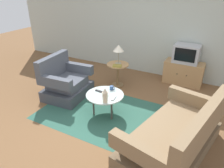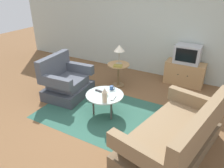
% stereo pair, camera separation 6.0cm
% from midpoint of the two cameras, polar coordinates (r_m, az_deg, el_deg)
% --- Properties ---
extents(ground_plane, '(16.00, 16.00, 0.00)m').
position_cam_midpoint_polar(ground_plane, '(4.10, -1.80, -9.24)').
color(ground_plane, brown).
extents(back_wall, '(9.00, 0.12, 2.70)m').
position_cam_midpoint_polar(back_wall, '(5.78, 11.18, 15.57)').
color(back_wall, '#B2BCB2').
rests_on(back_wall, ground).
extents(area_rug, '(2.51, 1.71, 0.00)m').
position_cam_midpoint_polar(area_rug, '(4.24, -2.25, -7.94)').
color(area_rug, '#2D5B4C').
rests_on(area_rug, ground).
extents(armchair, '(0.88, 1.05, 0.91)m').
position_cam_midpoint_polar(armchair, '(4.85, -12.80, 0.28)').
color(armchair, '#3E424B').
rests_on(armchair, ground).
extents(couch, '(1.31, 1.95, 0.92)m').
position_cam_midpoint_polar(couch, '(3.36, 16.19, -13.51)').
color(couch, brown).
rests_on(couch, ground).
extents(coffee_table, '(0.72, 0.72, 0.44)m').
position_cam_midpoint_polar(coffee_table, '(4.03, -2.33, -3.33)').
color(coffee_table, '#B2C6C1').
rests_on(coffee_table, ground).
extents(side_table, '(0.53, 0.53, 0.57)m').
position_cam_midpoint_polar(side_table, '(5.14, 1.21, 3.78)').
color(side_table, tan).
rests_on(side_table, ground).
extents(tv_stand, '(0.93, 0.43, 0.57)m').
position_cam_midpoint_polar(tv_stand, '(5.59, 18.33, 2.88)').
color(tv_stand, tan).
rests_on(tv_stand, ground).
extents(television, '(0.59, 0.43, 0.43)m').
position_cam_midpoint_polar(television, '(5.43, 19.07, 7.71)').
color(television, '#B7B7BC').
rests_on(television, tv_stand).
extents(table_lamp, '(0.26, 0.26, 0.46)m').
position_cam_midpoint_polar(table_lamp, '(4.98, 1.41, 9.44)').
color(table_lamp, '#9E937A').
rests_on(table_lamp, side_table).
extents(vase, '(0.09, 0.09, 0.28)m').
position_cam_midpoint_polar(vase, '(3.70, -2.34, -3.12)').
color(vase, beige).
rests_on(vase, coffee_table).
extents(mug, '(0.12, 0.08, 0.08)m').
position_cam_midpoint_polar(mug, '(4.16, -0.50, -1.04)').
color(mug, '#335184').
rests_on(mug, coffee_table).
extents(bowl, '(0.12, 0.12, 0.06)m').
position_cam_midpoint_polar(bowl, '(3.97, -2.32, -2.66)').
color(bowl, tan).
rests_on(bowl, coffee_table).
extents(tv_remote_dark, '(0.17, 0.06, 0.02)m').
position_cam_midpoint_polar(tv_remote_dark, '(4.11, -3.91, -1.88)').
color(tv_remote_dark, black).
rests_on(tv_remote_dark, coffee_table).
extents(tv_remote_silver, '(0.07, 0.17, 0.02)m').
position_cam_midpoint_polar(tv_remote_silver, '(3.87, 0.01, -3.80)').
color(tv_remote_silver, '#B2B2B7').
rests_on(tv_remote_silver, coffee_table).
extents(book, '(0.24, 0.19, 0.03)m').
position_cam_midpoint_polar(book, '(4.92, 1.08, 4.91)').
color(book, olive).
rests_on(book, side_table).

